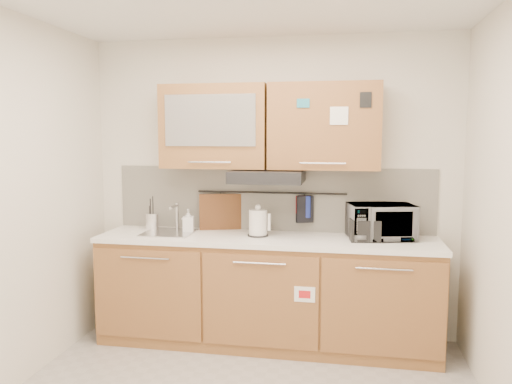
% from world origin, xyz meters
% --- Properties ---
extents(wall_back, '(3.20, 0.00, 3.20)m').
position_xyz_m(wall_back, '(0.00, 1.50, 1.30)').
color(wall_back, silver).
rests_on(wall_back, ground).
extents(base_cabinet, '(2.80, 0.64, 0.88)m').
position_xyz_m(base_cabinet, '(0.00, 1.19, 0.41)').
color(base_cabinet, '#975C35').
rests_on(base_cabinet, floor).
extents(countertop, '(2.82, 0.62, 0.04)m').
position_xyz_m(countertop, '(0.00, 1.19, 0.90)').
color(countertop, white).
rests_on(countertop, base_cabinet).
extents(backsplash, '(2.80, 0.02, 0.56)m').
position_xyz_m(backsplash, '(0.00, 1.49, 1.20)').
color(backsplash, silver).
rests_on(backsplash, countertop).
extents(upper_cabinets, '(1.82, 0.37, 0.70)m').
position_xyz_m(upper_cabinets, '(-0.00, 1.32, 1.83)').
color(upper_cabinets, '#975C35').
rests_on(upper_cabinets, wall_back).
extents(range_hood, '(0.60, 0.46, 0.10)m').
position_xyz_m(range_hood, '(0.00, 1.25, 1.42)').
color(range_hood, black).
rests_on(range_hood, upper_cabinets).
extents(sink, '(0.42, 0.40, 0.26)m').
position_xyz_m(sink, '(-0.85, 1.21, 0.92)').
color(sink, silver).
rests_on(sink, countertop).
extents(utensil_rail, '(1.30, 0.02, 0.02)m').
position_xyz_m(utensil_rail, '(0.00, 1.45, 1.26)').
color(utensil_rail, black).
rests_on(utensil_rail, backsplash).
extents(utensil_crock, '(0.16, 0.16, 0.30)m').
position_xyz_m(utensil_crock, '(-1.05, 1.32, 1.00)').
color(utensil_crock, silver).
rests_on(utensil_crock, countertop).
extents(kettle, '(0.19, 0.17, 0.27)m').
position_xyz_m(kettle, '(-0.07, 1.22, 1.03)').
color(kettle, silver).
rests_on(kettle, countertop).
extents(toaster, '(0.25, 0.17, 0.18)m').
position_xyz_m(toaster, '(0.80, 1.16, 1.01)').
color(toaster, black).
rests_on(toaster, countertop).
extents(microwave, '(0.58, 0.45, 0.28)m').
position_xyz_m(microwave, '(0.93, 1.29, 1.06)').
color(microwave, '#999999').
rests_on(microwave, countertop).
extents(soap_bottle, '(0.11, 0.11, 0.20)m').
position_xyz_m(soap_bottle, '(-0.70, 1.28, 1.02)').
color(soap_bottle, '#999999').
rests_on(soap_bottle, countertop).
extents(cutting_board, '(0.36, 0.13, 0.46)m').
position_xyz_m(cutting_board, '(-0.45, 1.44, 1.01)').
color(cutting_board, brown).
rests_on(cutting_board, utensil_rail).
extents(oven_mitt, '(0.12, 0.05, 0.19)m').
position_xyz_m(oven_mitt, '(0.29, 1.44, 1.15)').
color(oven_mitt, navy).
rests_on(oven_mitt, utensil_rail).
extents(dark_pouch, '(0.15, 0.10, 0.23)m').
position_xyz_m(dark_pouch, '(0.30, 1.44, 1.12)').
color(dark_pouch, black).
rests_on(dark_pouch, utensil_rail).
extents(pot_holder, '(0.12, 0.05, 0.15)m').
position_xyz_m(pot_holder, '(0.28, 1.44, 1.17)').
color(pot_holder, '#AD171C').
rests_on(pot_holder, utensil_rail).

